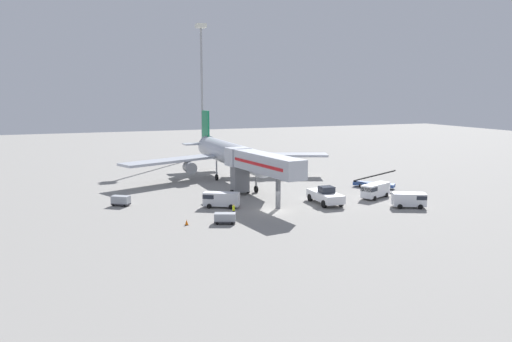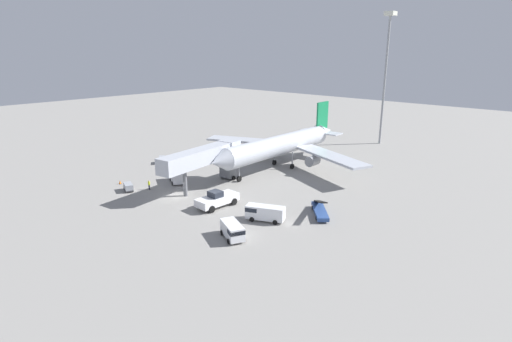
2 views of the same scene
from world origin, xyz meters
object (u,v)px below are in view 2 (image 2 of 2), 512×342
at_px(jet_bridge, 206,157).
at_px(belt_loader_truck, 320,210).
at_px(service_van_mid_left, 176,176).
at_px(baggage_cart_far_right, 162,160).
at_px(service_van_mid_right, 233,230).
at_px(baggage_cart_outer_right, 128,187).
at_px(apron_light_mast, 387,58).
at_px(airplane_at_gate, 282,145).
at_px(service_van_near_right, 264,212).
at_px(pushback_tug, 217,199).
at_px(ground_crew_worker_foreground, 149,185).
at_px(safety_cone_alpha, 120,182).

distance_m(jet_bridge, belt_loader_truck, 22.85).
distance_m(service_van_mid_left, baggage_cart_far_right, 14.32).
relative_size(service_van_mid_right, baggage_cart_outer_right, 1.70).
bearing_deg(apron_light_mast, service_van_mid_left, -102.86).
bearing_deg(baggage_cart_far_right, service_van_mid_left, -25.10).
distance_m(airplane_at_gate, belt_loader_truck, 26.45).
distance_m(jet_bridge, baggage_cart_outer_right, 14.43).
xyz_separation_m(baggage_cart_far_right, apron_light_mast, (25.79, 50.10, 20.93)).
height_order(airplane_at_gate, belt_loader_truck, airplane_at_gate).
bearing_deg(jet_bridge, belt_loader_truck, 7.25).
relative_size(service_van_mid_left, service_van_near_right, 0.90).
height_order(baggage_cart_outer_right, apron_light_mast, apron_light_mast).
relative_size(jet_bridge, service_van_mid_right, 3.81).
height_order(airplane_at_gate, baggage_cart_outer_right, airplane_at_gate).
distance_m(pushback_tug, baggage_cart_far_right, 29.41).
bearing_deg(baggage_cart_outer_right, service_van_mid_left, 76.37).
height_order(airplane_at_gate, ground_crew_worker_foreground, airplane_at_gate).
distance_m(service_van_mid_right, ground_crew_worker_foreground, 25.13).
bearing_deg(safety_cone_alpha, pushback_tug, 11.25).
bearing_deg(ground_crew_worker_foreground, pushback_tug, 9.52).
bearing_deg(jet_bridge, service_van_mid_right, -32.36).
distance_m(pushback_tug, apron_light_mast, 63.01).
bearing_deg(baggage_cart_far_right, belt_loader_truck, -1.93).
xyz_separation_m(airplane_at_gate, baggage_cart_outer_right, (-10.38, -29.68, -4.10)).
bearing_deg(baggage_cart_far_right, pushback_tug, -18.71).
distance_m(baggage_cart_far_right, ground_crew_worker_foreground, 17.61).
xyz_separation_m(baggage_cart_far_right, ground_crew_worker_foreground, (12.95, -11.93, 0.10)).
bearing_deg(jet_bridge, service_van_mid_left, -164.20).
distance_m(belt_loader_truck, service_van_mid_right, 14.93).
distance_m(pushback_tug, service_van_mid_right, 11.80).
distance_m(baggage_cart_outer_right, safety_cone_alpha, 4.71).
bearing_deg(baggage_cart_far_right, airplane_at_gate, 35.09).
xyz_separation_m(service_van_mid_left, baggage_cart_outer_right, (-2.11, -8.69, -0.48)).
bearing_deg(ground_crew_worker_foreground, service_van_mid_right, -8.90).
distance_m(service_van_mid_left, service_van_near_right, 24.07).
distance_m(airplane_at_gate, service_van_mid_left, 22.85).
bearing_deg(baggage_cart_far_right, ground_crew_worker_foreground, -42.65).
bearing_deg(service_van_near_right, ground_crew_worker_foreground, -172.14).
height_order(airplane_at_gate, service_van_mid_left, airplane_at_gate).
height_order(belt_loader_truck, baggage_cart_outer_right, belt_loader_truck).
height_order(pushback_tug, baggage_cart_outer_right, pushback_tug).
relative_size(service_van_mid_right, safety_cone_alpha, 6.95).
xyz_separation_m(belt_loader_truck, baggage_cart_outer_right, (-30.79, -13.36, -0.03)).
xyz_separation_m(airplane_at_gate, safety_cone_alpha, (-14.96, -28.64, -4.49)).
bearing_deg(jet_bridge, ground_crew_worker_foreground, -130.28).
height_order(jet_bridge, baggage_cart_outer_right, jet_bridge).
bearing_deg(safety_cone_alpha, baggage_cart_outer_right, -12.77).
height_order(jet_bridge, ground_crew_worker_foreground, jet_bridge).
bearing_deg(service_van_mid_left, service_van_mid_right, -21.45).
bearing_deg(ground_crew_worker_foreground, service_van_near_right, 7.86).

